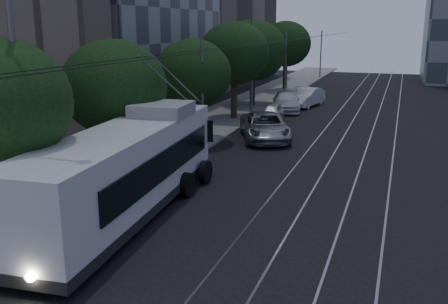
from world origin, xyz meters
The scene contains 18 objects.
ground centered at (0.00, 0.00, 0.00)m, with size 120.00×120.00×0.00m, color black.
sidewalk centered at (-7.50, 20.00, 0.07)m, with size 5.00×90.00×0.15m, color gray.
tram_rails centered at (2.50, 20.00, 0.01)m, with size 4.52×90.00×0.02m.
overhead_wires centered at (-4.97, 20.00, 3.47)m, with size 2.23×90.00×6.00m.
trolleybus centered at (-4.10, -0.03, 1.69)m, with size 3.58×12.38×5.63m.
pickup_silver centered at (-2.70, 13.50, 0.79)m, with size 2.63×5.71×1.59m, color gray.
car_white_a centered at (-3.66, 18.30, 0.72)m, with size 1.71×4.25×1.45m, color #AFAEB3.
car_white_b centered at (-3.79, 24.00, 0.76)m, with size 2.14×5.26×1.53m, color #BBBCC0.
car_white_c centered at (-2.70, 26.82, 0.77)m, with size 1.63×4.68×1.54m, color silver.
car_white_d centered at (-3.58, 29.50, 0.73)m, with size 1.72×4.27×1.45m, color silver.
tree_0 centered at (-6.50, -3.15, 4.40)m, with size 4.29×4.29×6.36m.
tree_1 centered at (-6.76, 3.58, 4.09)m, with size 4.55×4.55×6.15m.
tree_2 centered at (-6.50, 11.50, 3.96)m, with size 4.43×4.43×5.97m.
tree_3 centered at (-6.50, 18.95, 4.75)m, with size 4.92×4.92×6.98m.
tree_4 centered at (-7.00, 25.29, 4.64)m, with size 5.55×5.55×7.15m.
tree_5 centered at (-6.50, 35.17, 4.83)m, with size 5.00×5.00×7.10m.
streetlamp_near centered at (-5.38, -3.17, 6.33)m, with size 2.54×0.44×10.56m.
streetlamp_far centered at (-5.38, 20.98, 6.23)m, with size 2.50×0.44×10.37m.
Camera 1 is at (4.90, -14.94, 6.70)m, focal length 40.00 mm.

